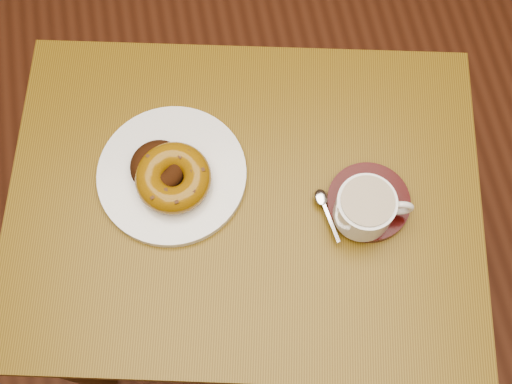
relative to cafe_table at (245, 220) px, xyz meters
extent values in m
cube|color=brown|center=(0.00, 0.00, 0.10)|extent=(0.89, 0.74, 0.03)
cylinder|color=#4B2F15|center=(-0.40, -0.17, -0.26)|extent=(0.04, 0.04, 0.70)
cylinder|color=#4B2F15|center=(0.29, -0.32, -0.26)|extent=(0.04, 0.04, 0.70)
cylinder|color=#4B2F15|center=(-0.29, 0.32, -0.26)|extent=(0.04, 0.04, 0.70)
cylinder|color=#4B2F15|center=(0.40, 0.17, -0.26)|extent=(0.04, 0.04, 0.70)
cylinder|color=white|center=(-0.11, 0.06, 0.12)|extent=(0.32, 0.32, 0.02)
torus|color=#34190A|center=(-0.13, 0.07, 0.15)|extent=(0.13, 0.13, 0.03)
torus|color=#895E0F|center=(-0.11, 0.04, 0.15)|extent=(0.13, 0.13, 0.05)
cube|color=#452A17|center=(-0.07, 0.04, 0.17)|extent=(0.01, 0.01, 0.00)
cube|color=#452A17|center=(-0.07, 0.06, 0.17)|extent=(0.01, 0.01, 0.00)
cube|color=#452A17|center=(-0.08, 0.07, 0.17)|extent=(0.01, 0.01, 0.00)
cube|color=#452A17|center=(-0.09, 0.08, 0.17)|extent=(0.01, 0.01, 0.00)
cube|color=#452A17|center=(-0.10, 0.08, 0.17)|extent=(0.01, 0.01, 0.00)
cube|color=#452A17|center=(-0.12, 0.08, 0.17)|extent=(0.01, 0.01, 0.00)
cube|color=#452A17|center=(-0.13, 0.07, 0.17)|extent=(0.01, 0.01, 0.00)
cube|color=#452A17|center=(-0.14, 0.06, 0.17)|extent=(0.01, 0.01, 0.00)
cube|color=#452A17|center=(-0.15, 0.05, 0.17)|extent=(0.01, 0.01, 0.00)
cube|color=#452A17|center=(-0.15, 0.03, 0.17)|extent=(0.01, 0.01, 0.00)
cube|color=#452A17|center=(-0.14, 0.02, 0.17)|extent=(0.01, 0.01, 0.00)
cube|color=#452A17|center=(-0.13, 0.01, 0.17)|extent=(0.01, 0.01, 0.00)
cube|color=#452A17|center=(-0.12, 0.00, 0.17)|extent=(0.01, 0.01, 0.00)
cube|color=#452A17|center=(-0.10, 0.00, 0.17)|extent=(0.01, 0.01, 0.00)
cube|color=#452A17|center=(-0.09, 0.01, 0.17)|extent=(0.01, 0.01, 0.00)
cube|color=#452A17|center=(-0.08, 0.02, 0.17)|extent=(0.01, 0.01, 0.00)
cube|color=#452A17|center=(-0.07, 0.03, 0.17)|extent=(0.01, 0.01, 0.00)
cylinder|color=#350807|center=(0.20, -0.05, 0.12)|extent=(0.17, 0.17, 0.01)
cylinder|color=white|center=(0.18, -0.07, 0.16)|extent=(0.09, 0.09, 0.06)
cylinder|color=brown|center=(0.18, -0.07, 0.20)|extent=(0.08, 0.08, 0.00)
torus|color=white|center=(0.23, -0.08, 0.17)|extent=(0.04, 0.02, 0.04)
ellipsoid|color=silver|center=(0.12, -0.03, 0.13)|extent=(0.02, 0.03, 0.01)
cube|color=silver|center=(0.13, -0.07, 0.13)|extent=(0.02, 0.08, 0.00)
camera|label=1|loc=(-0.05, -0.36, 1.11)|focal=45.00mm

